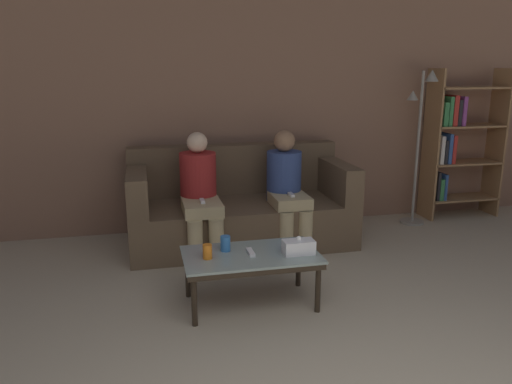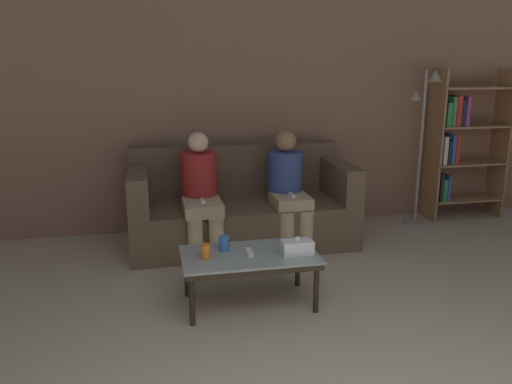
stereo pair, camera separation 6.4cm
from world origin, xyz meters
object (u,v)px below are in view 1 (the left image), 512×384
object	(u,v)px
bookshelf	(456,142)
standing_lamp	(420,131)
tissue_box	(299,247)
cup_near_left	(225,243)
seated_person_mid_left	(287,186)
couch	(240,208)
cup_near_right	(207,252)
game_remote	(251,252)
coffee_table	(251,259)
seated_person_left_end	(200,191)

from	to	relation	value
bookshelf	standing_lamp	xyz separation A→B (m)	(-0.54, -0.14, 0.15)
tissue_box	cup_near_left	bearing A→B (deg)	160.73
seated_person_mid_left	couch	bearing A→B (deg)	152.39
seated_person_mid_left	cup_near_right	bearing A→B (deg)	-128.10
cup_near_right	game_remote	distance (m)	0.31
coffee_table	bookshelf	distance (m)	3.22
bookshelf	cup_near_right	bearing A→B (deg)	-151.02
seated_person_mid_left	seated_person_left_end	bearing A→B (deg)	-178.88
cup_near_left	standing_lamp	xyz separation A→B (m)	(2.34, 1.41, 0.57)
coffee_table	tissue_box	size ratio (longest dim) A/B	4.37
cup_near_right	bookshelf	bearing A→B (deg)	28.98
standing_lamp	seated_person_left_end	xyz separation A→B (m)	(-2.40, -0.39, -0.42)
coffee_table	tissue_box	xyz separation A→B (m)	(0.33, -0.08, 0.09)
tissue_box	seated_person_left_end	size ratio (longest dim) A/B	0.20
coffee_table	cup_near_left	distance (m)	0.21
cup_near_right	game_remote	xyz separation A→B (m)	(0.31, 0.02, -0.04)
tissue_box	seated_person_left_end	distance (m)	1.33
seated_person_left_end	bookshelf	bearing A→B (deg)	10.29
couch	coffee_table	xyz separation A→B (m)	(-0.19, -1.35, 0.01)
standing_lamp	cup_near_left	bearing A→B (deg)	-148.84
cup_near_left	cup_near_right	world-z (taller)	cup_near_left
game_remote	bookshelf	bearing A→B (deg)	31.31
tissue_box	cup_near_right	bearing A→B (deg)	175.26
couch	seated_person_left_end	bearing A→B (deg)	-150.66
seated_person_left_end	cup_near_left	bearing A→B (deg)	-86.70
coffee_table	seated_person_mid_left	xyz separation A→B (m)	(0.60, 1.13, 0.24)
game_remote	bookshelf	world-z (taller)	bookshelf
couch	game_remote	size ratio (longest dim) A/B	14.01
couch	bookshelf	size ratio (longest dim) A/B	1.27
coffee_table	game_remote	distance (m)	0.05
tissue_box	game_remote	distance (m)	0.34
coffee_table	tissue_box	world-z (taller)	tissue_box
cup_near_right	tissue_box	world-z (taller)	tissue_box
game_remote	coffee_table	bearing A→B (deg)	90.00
cup_near_left	tissue_box	world-z (taller)	tissue_box
coffee_table	cup_near_left	world-z (taller)	cup_near_left
couch	bookshelf	world-z (taller)	bookshelf
cup_near_left	game_remote	bearing A→B (deg)	-30.10
coffee_table	standing_lamp	size ratio (longest dim) A/B	0.58
coffee_table	game_remote	world-z (taller)	game_remote
coffee_table	cup_near_right	world-z (taller)	cup_near_right
bookshelf	couch	bearing A→B (deg)	-173.17
cup_near_right	seated_person_mid_left	xyz separation A→B (m)	(0.91, 1.16, 0.15)
couch	tissue_box	xyz separation A→B (m)	(0.14, -1.43, 0.11)
coffee_table	cup_near_right	distance (m)	0.33
bookshelf	seated_person_left_end	size ratio (longest dim) A/B	1.50
game_remote	seated_person_left_end	bearing A→B (deg)	101.31
cup_near_right	tissue_box	xyz separation A→B (m)	(0.64, -0.05, 0.00)
seated_person_left_end	seated_person_mid_left	xyz separation A→B (m)	(0.82, 0.02, 0.00)
tissue_box	seated_person_mid_left	xyz separation A→B (m)	(0.27, 1.21, 0.15)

